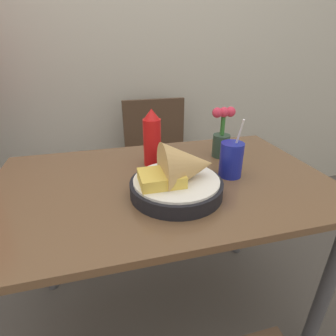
{
  "coord_description": "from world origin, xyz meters",
  "views": [
    {
      "loc": [
        -0.19,
        -0.81,
        1.17
      ],
      "look_at": [
        0.01,
        -0.03,
        0.79
      ],
      "focal_mm": 28.0,
      "sensor_mm": 36.0,
      "label": 1
    }
  ],
  "objects": [
    {
      "name": "ground_plane",
      "position": [
        0.0,
        0.0,
        0.0
      ],
      "size": [
        12.0,
        12.0,
        0.0
      ],
      "primitive_type": "plane",
      "color": "#4C4742"
    },
    {
      "name": "food_basket",
      "position": [
        0.03,
        -0.1,
        0.79
      ],
      "size": [
        0.3,
        0.3,
        0.18
      ],
      "color": "black",
      "rests_on": "dining_table"
    },
    {
      "name": "flower_vase",
      "position": [
        0.29,
        0.15,
        0.82
      ],
      "size": [
        0.1,
        0.07,
        0.21
      ],
      "color": "#2D4738",
      "rests_on": "dining_table"
    },
    {
      "name": "ketchup_bottle",
      "position": [
        -0.01,
        0.14,
        0.84
      ],
      "size": [
        0.07,
        0.07,
        0.23
      ],
      "color": "red",
      "rests_on": "dining_table"
    },
    {
      "name": "wall_window",
      "position": [
        0.0,
        1.02,
        1.3
      ],
      "size": [
        7.0,
        0.06,
        2.6
      ],
      "color": "#B7B2A3",
      "rests_on": "ground_plane"
    },
    {
      "name": "dining_table",
      "position": [
        0.0,
        0.0,
        0.62
      ],
      "size": [
        1.19,
        0.73,
        0.73
      ],
      "color": "brown",
      "rests_on": "ground_plane"
    },
    {
      "name": "chair_far_window",
      "position": [
        0.14,
        0.74,
        0.52
      ],
      "size": [
        0.4,
        0.4,
        0.85
      ],
      "color": "#473323",
      "rests_on": "ground_plane"
    },
    {
      "name": "drink_cup",
      "position": [
        0.24,
        -0.03,
        0.79
      ],
      "size": [
        0.08,
        0.08,
        0.22
      ],
      "color": "#192399",
      "rests_on": "dining_table"
    }
  ]
}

